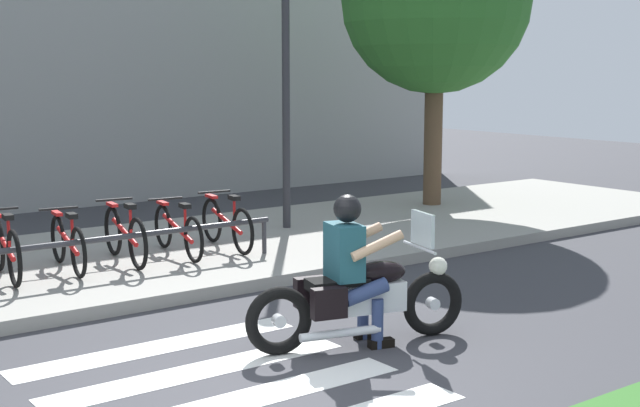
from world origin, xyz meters
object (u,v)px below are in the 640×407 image
Objects in this scene: bicycle_2 at (6,249)px; street_lamp at (286,66)px; motorcycle at (360,297)px; rider at (352,260)px; bicycle_6 at (227,224)px; bike_rack at (85,244)px; bicycle_3 at (68,243)px; bicycle_5 at (178,230)px; bicycle_4 at (125,235)px.

street_lamp is at bearing 10.81° from bicycle_2.
bicycle_2 is 5.07m from street_lamp.
motorcycle is 0.37m from rider.
bicycle_6 reaches higher than bike_rack.
bicycle_5 is at bearing 0.04° from bicycle_3.
bicycle_5 is 3.27m from street_lamp.
bicycle_4 is at bearing 36.84° from bike_rack.
street_lamp is at bearing 20.51° from bike_rack.
motorcycle is at bearing -17.05° from rider.
rider is 4.09m from bicycle_6.
street_lamp is (2.47, 4.85, 2.16)m from motorcycle.
bicycle_2 reaches higher than bicycle_3.
rider is 4.44m from bicycle_2.
motorcycle is 1.35× the size of bicycle_2.
bicycle_6 is (2.22, -0.00, 0.01)m from bicycle_3.
bike_rack is at bearing -36.85° from bicycle_2.
motorcycle is at bearing -92.20° from bicycle_5.
motorcycle is at bearing -68.86° from bike_rack.
bicycle_2 is 0.96× the size of bicycle_5.
bicycle_6 is (0.74, -0.00, 0.01)m from bicycle_5.
bike_rack is (0.74, -0.55, 0.06)m from bicycle_2.
bicycle_3 is at bearing 0.08° from bicycle_2.
rider reaches higher than bike_rack.
bicycle_5 is (1.48, 0.00, -0.00)m from bicycle_3.
bicycle_6 is 0.38× the size of street_lamp.
motorcycle is 1.30× the size of bicycle_5.
bicycle_3 is 0.56m from bike_rack.
motorcycle is 4.20m from bicycle_3.
bicycle_4 reaches higher than bike_rack.
street_lamp reaches higher than bicycle_6.
rider is at bearing -103.71° from bicycle_6.
motorcycle is 3.68m from bike_rack.
street_lamp reaches higher than bicycle_2.
rider is 3.64m from bike_rack.
motorcycle reaches higher than bicycle_5.
bicycle_6 is at bearing 76.29° from rider.
bicycle_2 is (-2.06, 3.98, 0.05)m from motorcycle.
bicycle_5 is 0.74m from bicycle_6.
bicycle_6 is (0.89, 3.98, 0.04)m from motorcycle.
bicycle_2 is at bearing -179.98° from bicycle_6.
street_lamp reaches higher than bicycle_5.
bicycle_2 reaches higher than bicycle_4.
bicycle_3 is at bearing 107.52° from rider.
bicycle_4 is at bearing 98.37° from motorcycle.
rider reaches higher than bicycle_6.
bicycle_6 is at bearing -0.00° from bicycle_3.
bicycle_3 is 4.43m from street_lamp.
rider reaches higher than bicycle_2.
street_lamp is at bearing 12.84° from bicycle_3.
bicycle_3 is 0.95× the size of bicycle_6.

